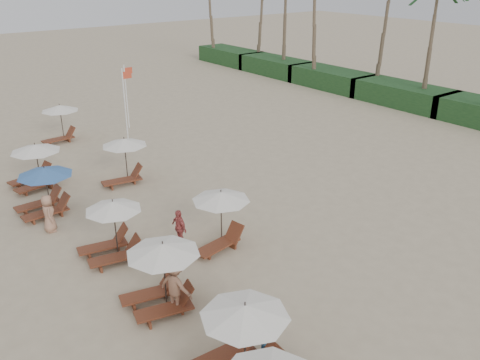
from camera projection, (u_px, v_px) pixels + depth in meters
ground at (363, 300)px, 16.45m from camera, size 160.00×160.00×0.00m
shrub_hedge at (404, 95)px, 39.02m from camera, size 3.20×53.00×1.60m
lounger_station_1 at (238, 342)px, 13.02m from camera, size 2.68×2.38×2.15m
lounger_station_2 at (159, 274)px, 15.67m from camera, size 2.57×2.34×2.24m
lounger_station_3 at (110, 231)px, 18.47m from camera, size 2.46×2.09×2.22m
lounger_station_4 at (42, 190)px, 21.81m from camera, size 2.63×2.37×2.08m
lounger_station_5 at (33, 166)px, 24.46m from camera, size 2.69×2.37×2.13m
inland_station_0 at (219, 215)px, 19.00m from camera, size 2.70×2.24×2.22m
inland_station_1 at (123, 157)px, 24.77m from camera, size 2.70×2.24×2.22m
inland_station_2 at (59, 119)px, 30.67m from camera, size 2.65×2.24×2.22m
beachgoer_mid_a at (262, 335)px, 13.58m from camera, size 1.05×0.94×1.76m
beachgoer_mid_b at (176, 285)px, 15.64m from camera, size 1.05×1.33×1.81m
beachgoer_far_a at (179, 228)px, 19.41m from camera, size 0.42×0.90×1.50m
beachgoer_far_b at (49, 214)px, 20.39m from camera, size 0.65×0.86×1.60m
flag_pole_near at (126, 106)px, 28.61m from camera, size 0.59×0.08×4.82m
flag_pole_far at (127, 93)px, 32.88m from camera, size 0.60×0.08×4.19m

